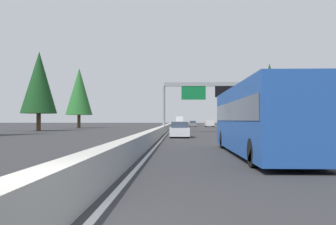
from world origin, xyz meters
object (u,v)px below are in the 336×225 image
object	(u,v)px
box_truck_distant_b	(180,120)
minivan_mid_right	(209,123)
sedan_far_right	(234,127)
conifer_right_distant	(223,109)
conifer_left_near	(39,82)
conifer_right_mid	(270,89)
conifer_right_far	(262,103)
sedan_distant_a	(180,130)
bus_mid_left	(259,118)
sign_gantry_overhead	(212,93)
sedan_near_right	(193,124)
conifer_left_mid	(79,92)

from	to	relation	value
box_truck_distant_b	minivan_mid_right	world-z (taller)	box_truck_distant_b
sedan_far_right	conifer_right_distant	world-z (taller)	conifer_right_distant
sedan_far_right	conifer_left_near	world-z (taller)	conifer_left_near
conifer_right_mid	conifer_right_distant	distance (m)	51.57
box_truck_distant_b	conifer_right_far	xyz separation A→B (m)	(-43.96, -17.50, 3.76)
box_truck_distant_b	conifer_right_distant	bearing A→B (deg)	-100.59
sedan_distant_a	conifer_right_far	distance (m)	45.67
sedan_distant_a	bus_mid_left	bearing A→B (deg)	-167.98
sign_gantry_overhead	minivan_mid_right	distance (m)	39.30
conifer_right_mid	conifer_right_far	distance (m)	10.51
sedan_near_right	conifer_right_distant	distance (m)	31.04
bus_mid_left	sedan_distant_a	distance (m)	17.09
sign_gantry_overhead	box_truck_distant_b	xyz separation A→B (m)	(72.66, 4.02, -3.67)
conifer_right_distant	conifer_left_mid	distance (m)	57.19
box_truck_distant_b	sedan_near_right	distance (m)	31.37
sign_gantry_overhead	conifer_left_mid	distance (m)	35.63
sedan_distant_a	box_truck_distant_b	bearing A→B (deg)	-0.18
conifer_left_near	conifer_right_far	bearing A→B (deg)	-59.67
sedan_far_right	conifer_left_mid	size ratio (longest dim) A/B	0.35
sedan_far_right	sedan_near_right	bearing A→B (deg)	5.00
sign_gantry_overhead	bus_mid_left	distance (m)	30.01
box_truck_distant_b	conifer_right_distant	distance (m)	15.34
bus_mid_left	sedan_far_right	xyz separation A→B (m)	(29.51, -3.58, -1.03)
sedan_near_right	conifer_right_far	bearing A→B (deg)	-131.77
sign_gantry_overhead	conifer_right_distant	size ratio (longest dim) A/B	1.39
bus_mid_left	conifer_left_near	bearing A→B (deg)	34.84
conifer_right_distant	sedan_far_right	bearing A→B (deg)	173.73
sedan_distant_a	conifer_left_mid	size ratio (longest dim) A/B	0.35
conifer_left_mid	sedan_far_right	bearing A→B (deg)	-132.45
conifer_right_mid	conifer_right_far	xyz separation A→B (m)	(10.27, -0.99, -2.01)
sedan_near_right	minivan_mid_right	world-z (taller)	minivan_mid_right
bus_mid_left	sedan_near_right	world-z (taller)	bus_mid_left
bus_mid_left	conifer_left_mid	xyz separation A→B (m)	(55.02, 24.31, 5.87)
box_truck_distant_b	conifer_left_near	size ratio (longest dim) A/B	0.70
sedan_near_right	conifer_left_mid	world-z (taller)	conifer_left_mid
box_truck_distant_b	sedan_far_right	bearing A→B (deg)	-174.63
sedan_near_right	conifer_left_near	bearing A→B (deg)	145.19
sedan_distant_a	sedan_far_right	xyz separation A→B (m)	(12.82, -7.13, 0.00)
sedan_far_right	conifer_left_mid	world-z (taller)	conifer_left_mid
conifer_right_distant	bus_mid_left	bearing A→B (deg)	173.54
sign_gantry_overhead	conifer_right_mid	xyz separation A→B (m)	(18.43, -12.49, 2.09)
sign_gantry_overhead	conifer_right_far	distance (m)	31.71
bus_mid_left	sedan_distant_a	xyz separation A→B (m)	(16.69, 3.55, -1.03)
conifer_left_mid	conifer_right_distant	bearing A→B (deg)	-38.53
sedan_distant_a	conifer_left_near	xyz separation A→B (m)	(18.97, 21.27, 6.67)
sign_gantry_overhead	conifer_right_mid	world-z (taller)	conifer_right_mid
sedan_near_right	conifer_right_mid	bearing A→B (deg)	-150.01
sedan_near_right	conifer_right_distant	xyz separation A→B (m)	(28.47, -11.36, 4.86)
bus_mid_left	conifer_right_distant	size ratio (longest dim) A/B	1.26
sign_gantry_overhead	sedan_near_right	world-z (taller)	sign_gantry_overhead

